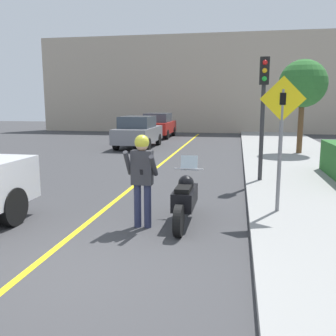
{
  "coord_description": "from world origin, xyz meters",
  "views": [
    {
      "loc": [
        2.31,
        -4.62,
        2.39
      ],
      "look_at": [
        0.94,
        2.79,
        1.07
      ],
      "focal_mm": 40.0,
      "sensor_mm": 36.0,
      "label": 1
    }
  ],
  "objects_px": {
    "street_tree": "(303,84)",
    "crossing_sign": "(281,132)",
    "person_biker": "(142,171)",
    "parked_car_red": "(158,125)",
    "parked_car_grey": "(138,132)",
    "traffic_light": "(263,96)",
    "motorcycle": "(185,199)"
  },
  "relations": [
    {
      "from": "street_tree",
      "to": "crossing_sign",
      "type": "bearing_deg",
      "value": -101.09
    },
    {
      "from": "crossing_sign",
      "to": "person_biker",
      "type": "bearing_deg",
      "value": -156.52
    },
    {
      "from": "person_biker",
      "to": "parked_car_red",
      "type": "relative_size",
      "value": 0.43
    },
    {
      "from": "crossing_sign",
      "to": "parked_car_grey",
      "type": "xyz_separation_m",
      "value": [
        -6.1,
        11.51,
        -0.96
      ]
    },
    {
      "from": "crossing_sign",
      "to": "traffic_light",
      "type": "distance_m",
      "value": 3.31
    },
    {
      "from": "street_tree",
      "to": "traffic_light",
      "type": "bearing_deg",
      "value": -107.74
    },
    {
      "from": "crossing_sign",
      "to": "street_tree",
      "type": "distance_m",
      "value": 10.01
    },
    {
      "from": "parked_car_grey",
      "to": "street_tree",
      "type": "bearing_deg",
      "value": -12.49
    },
    {
      "from": "motorcycle",
      "to": "parked_car_grey",
      "type": "relative_size",
      "value": 0.52
    },
    {
      "from": "street_tree",
      "to": "parked_car_grey",
      "type": "height_order",
      "value": "street_tree"
    },
    {
      "from": "traffic_light",
      "to": "parked_car_grey",
      "type": "bearing_deg",
      "value": 125.53
    },
    {
      "from": "street_tree",
      "to": "parked_car_grey",
      "type": "xyz_separation_m",
      "value": [
        -8.01,
        1.77,
        -2.34
      ]
    },
    {
      "from": "crossing_sign",
      "to": "traffic_light",
      "type": "height_order",
      "value": "traffic_light"
    },
    {
      "from": "crossing_sign",
      "to": "parked_car_red",
      "type": "distance_m",
      "value": 18.57
    },
    {
      "from": "person_biker",
      "to": "street_tree",
      "type": "height_order",
      "value": "street_tree"
    },
    {
      "from": "parked_car_grey",
      "to": "parked_car_red",
      "type": "relative_size",
      "value": 1.0
    },
    {
      "from": "motorcycle",
      "to": "parked_car_red",
      "type": "xyz_separation_m",
      "value": [
        -4.38,
        18.16,
        0.36
      ]
    },
    {
      "from": "street_tree",
      "to": "parked_car_grey",
      "type": "bearing_deg",
      "value": 167.51
    },
    {
      "from": "motorcycle",
      "to": "traffic_light",
      "type": "height_order",
      "value": "traffic_light"
    },
    {
      "from": "person_biker",
      "to": "crossing_sign",
      "type": "bearing_deg",
      "value": 23.48
    },
    {
      "from": "street_tree",
      "to": "motorcycle",
      "type": "bearing_deg",
      "value": -109.9
    },
    {
      "from": "person_biker",
      "to": "traffic_light",
      "type": "height_order",
      "value": "traffic_light"
    },
    {
      "from": "person_biker",
      "to": "parked_car_grey",
      "type": "xyz_separation_m",
      "value": [
        -3.47,
        12.65,
        -0.26
      ]
    },
    {
      "from": "motorcycle",
      "to": "parked_car_grey",
      "type": "xyz_separation_m",
      "value": [
        -4.23,
        12.2,
        0.36
      ]
    },
    {
      "from": "person_biker",
      "to": "traffic_light",
      "type": "relative_size",
      "value": 0.51
    },
    {
      "from": "parked_car_red",
      "to": "motorcycle",
      "type": "bearing_deg",
      "value": -76.42
    },
    {
      "from": "motorcycle",
      "to": "crossing_sign",
      "type": "bearing_deg",
      "value": 20.39
    },
    {
      "from": "street_tree",
      "to": "parked_car_grey",
      "type": "distance_m",
      "value": 8.53
    },
    {
      "from": "motorcycle",
      "to": "person_biker",
      "type": "height_order",
      "value": "person_biker"
    },
    {
      "from": "crossing_sign",
      "to": "traffic_light",
      "type": "bearing_deg",
      "value": 93.19
    },
    {
      "from": "person_biker",
      "to": "traffic_light",
      "type": "distance_m",
      "value": 5.21
    },
    {
      "from": "person_biker",
      "to": "parked_car_grey",
      "type": "height_order",
      "value": "person_biker"
    }
  ]
}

